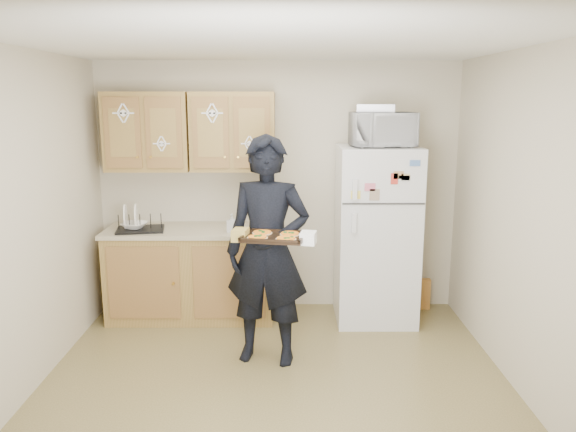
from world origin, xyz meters
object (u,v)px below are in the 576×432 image
at_px(baking_tray, 274,238).
at_px(dish_rack, 140,222).
at_px(refrigerator, 376,235).
at_px(microwave, 383,130).
at_px(person, 268,251).

relative_size(baking_tray, dish_rack, 1.05).
xyz_separation_m(baking_tray, dish_rack, (-1.30, 1.16, -0.13)).
bearing_deg(dish_rack, refrigerator, 0.84).
relative_size(refrigerator, microwave, 3.00).
height_order(microwave, dish_rack, microwave).
distance_m(refrigerator, microwave, 1.01).
bearing_deg(baking_tray, microwave, 60.41).
xyz_separation_m(refrigerator, microwave, (0.02, -0.05, 1.01)).
xyz_separation_m(refrigerator, baking_tray, (-0.96, -1.19, 0.27)).
bearing_deg(refrigerator, dish_rack, -179.16).
bearing_deg(baking_tray, person, 112.03).
bearing_deg(dish_rack, microwave, -0.43).
distance_m(microwave, dish_rack, 2.44).
bearing_deg(refrigerator, person, -138.55).
relative_size(microwave, dish_rack, 1.29).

